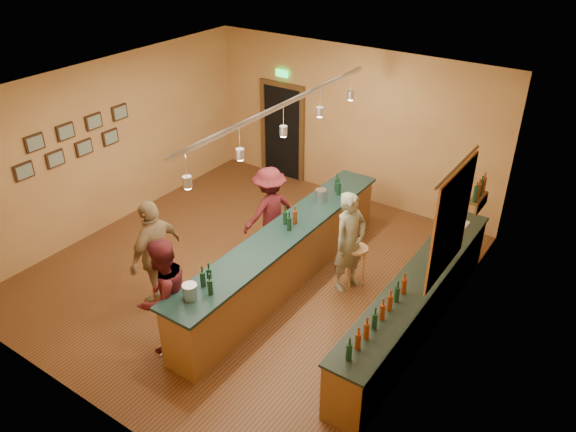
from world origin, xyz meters
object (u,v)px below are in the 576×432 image
Objects in this scene: back_counter at (415,303)px; customer_b at (156,254)px; customer_a at (164,296)px; bar_stool at (357,255)px; bartender at (350,242)px; tasting_bar at (284,254)px; customer_c at (270,210)px.

back_counter is 3.99m from customer_b.
customer_a reaches higher than bar_stool.
customer_a reaches higher than bartender.
tasting_bar is at bearing -175.35° from back_counter.
tasting_bar is at bearing 131.50° from customer_b.
bar_stool is (2.36, 2.14, -0.32)m from customer_b.
tasting_bar is 2.04m from customer_b.
bartender reaches higher than customer_c.
bartender is at bearing 152.06° from customer_a.
bar_stool is (-1.25, 0.49, 0.11)m from back_counter.
bartender is at bearing 163.56° from back_counter.
bar_stool is at bearing 105.65° from customer_c.
back_counter is at bearing 4.65° from tasting_bar.
customer_a is 1.06m from customer_b.
tasting_bar is 6.88× the size of bar_stool.
customer_a is 0.97× the size of customer_b.
bar_stool is (0.98, 0.67, -0.01)m from tasting_bar.
bartender is 0.95× the size of customer_b.
tasting_bar is at bearing 65.79° from customer_c.
bartender reaches higher than bar_stool.
tasting_bar is 2.21m from customer_a.
tasting_bar is at bearing 165.58° from customer_a.
customer_c reaches higher than back_counter.
customer_a is at bearing -118.70° from bar_stool.
customer_b is (-1.38, -1.47, 0.31)m from tasting_bar.
customer_b is at bearing -137.78° from bar_stool.
customer_c is (-0.28, 2.87, -0.06)m from customer_a.
bartender is 3.05m from customer_b.
customer_c is (-3.05, 0.57, 0.33)m from back_counter.
bartender is 1.05× the size of customer_c.
back_counter is 2.49× the size of customer_b.
bartender reaches higher than back_counter.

